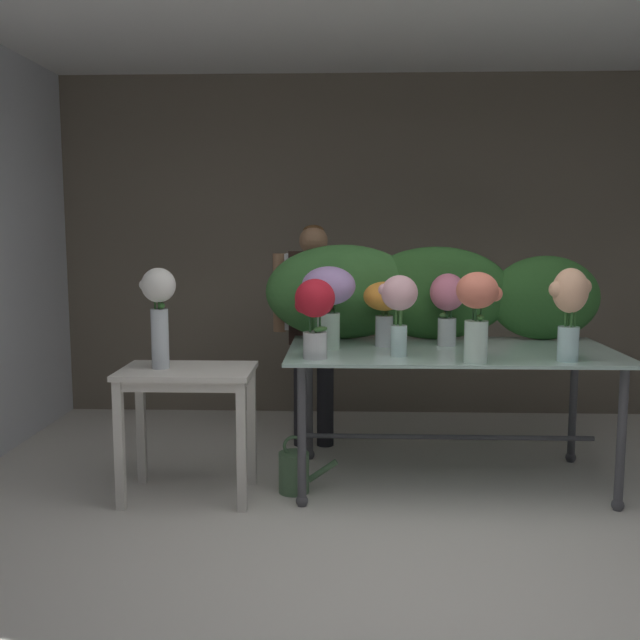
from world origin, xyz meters
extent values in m
plane|color=silver|center=(0.00, 1.63, 0.00)|extent=(7.19, 7.19, 0.00)
cube|color=#706656|center=(0.00, 3.27, 1.40)|extent=(5.50, 0.12, 2.80)
cube|color=silver|center=(0.00, 1.63, 2.86)|extent=(5.62, 3.39, 0.12)
cube|color=#ACCFC2|center=(0.30, 1.51, 0.82)|extent=(1.95, 1.03, 0.02)
cylinder|color=#4C4C51|center=(-0.57, 1.10, 0.40)|extent=(0.05, 0.05, 0.81)
sphere|color=#4C4C51|center=(-0.57, 1.10, 0.03)|extent=(0.07, 0.07, 0.07)
cylinder|color=#4C4C51|center=(1.18, 1.10, 0.40)|extent=(0.05, 0.05, 0.81)
sphere|color=#4C4C51|center=(1.18, 1.10, 0.03)|extent=(0.07, 0.07, 0.07)
cylinder|color=#4C4C51|center=(-0.57, 1.93, 0.40)|extent=(0.05, 0.05, 0.81)
sphere|color=#4C4C51|center=(-0.57, 1.93, 0.03)|extent=(0.07, 0.07, 0.07)
cylinder|color=#4C4C51|center=(1.18, 1.93, 0.40)|extent=(0.05, 0.05, 0.81)
sphere|color=#4C4C51|center=(1.18, 1.93, 0.03)|extent=(0.07, 0.07, 0.07)
cylinder|color=#4C4C51|center=(0.30, 1.51, 0.28)|extent=(1.75, 0.03, 0.03)
cube|color=silver|center=(-1.24, 1.22, 0.74)|extent=(0.76, 0.50, 0.03)
cube|color=silver|center=(-1.24, 1.22, 0.70)|extent=(0.70, 0.44, 0.06)
cube|color=silver|center=(-1.57, 1.01, 0.36)|extent=(0.05, 0.05, 0.73)
cube|color=silver|center=(-0.90, 1.01, 0.36)|extent=(0.05, 0.05, 0.73)
cube|color=silver|center=(-1.57, 1.43, 0.36)|extent=(0.05, 0.05, 0.73)
cube|color=silver|center=(-0.90, 1.43, 0.36)|extent=(0.05, 0.05, 0.73)
cylinder|color=#232328|center=(-0.64, 2.24, 0.43)|extent=(0.12, 0.12, 0.85)
cylinder|color=#232328|center=(-0.48, 2.24, 0.43)|extent=(0.12, 0.12, 0.85)
cube|color=silver|center=(-0.56, 2.24, 1.12)|extent=(0.39, 0.22, 0.53)
cube|color=black|center=(-0.56, 2.13, 1.08)|extent=(0.33, 0.02, 0.65)
cylinder|color=#936B4C|center=(-0.80, 2.24, 1.10)|extent=(0.09, 0.09, 0.55)
cylinder|color=#936B4C|center=(-0.32, 2.24, 1.10)|extent=(0.09, 0.09, 0.55)
sphere|color=#936B4C|center=(-0.56, 2.24, 1.47)|extent=(0.20, 0.20, 0.20)
ellipsoid|color=brown|center=(-0.56, 2.26, 1.53)|extent=(0.15, 0.15, 0.09)
ellipsoid|color=#387033|center=(-0.35, 1.91, 1.14)|extent=(1.01, 0.32, 0.62)
ellipsoid|color=#2D6028|center=(0.25, 1.91, 1.13)|extent=(0.99, 0.25, 0.61)
ellipsoid|color=#2D6028|center=(0.96, 1.91, 1.10)|extent=(0.72, 0.25, 0.55)
cylinder|color=silver|center=(0.37, 1.08, 0.94)|extent=(0.13, 0.13, 0.23)
cylinder|color=#9EBCB2|center=(0.37, 1.08, 0.88)|extent=(0.12, 0.12, 0.10)
cylinder|color=#28562D|center=(0.39, 1.09, 1.00)|extent=(0.01, 0.01, 0.32)
cylinder|color=#28562D|center=(0.36, 1.11, 1.00)|extent=(0.01, 0.01, 0.32)
cylinder|color=#28562D|center=(0.36, 1.06, 1.00)|extent=(0.01, 0.01, 0.32)
ellipsoid|color=#EF7A60|center=(0.37, 1.08, 1.22)|extent=(0.22, 0.22, 0.20)
sphere|color=#EF7A60|center=(0.47, 1.09, 1.20)|extent=(0.09, 0.09, 0.09)
ellipsoid|color=#2D6028|center=(0.39, 1.06, 1.08)|extent=(0.05, 0.10, 0.03)
cylinder|color=silver|center=(-0.44, 1.52, 0.94)|extent=(0.14, 0.14, 0.22)
cylinder|color=#9EBCB2|center=(-0.44, 1.52, 0.88)|extent=(0.13, 0.13, 0.09)
cylinder|color=#2D6028|center=(-0.40, 1.52, 0.99)|extent=(0.01, 0.01, 0.30)
cylinder|color=#2D6028|center=(-0.44, 1.55, 0.99)|extent=(0.01, 0.01, 0.30)
cylinder|color=#2D6028|center=(-0.46, 1.52, 0.99)|extent=(0.01, 0.01, 0.30)
cylinder|color=#2D6028|center=(-0.45, 1.48, 0.99)|extent=(0.01, 0.01, 0.30)
ellipsoid|color=#B28ED1|center=(-0.44, 1.52, 1.21)|extent=(0.32, 0.32, 0.23)
sphere|color=#B28ED1|center=(-0.52, 1.50, 1.19)|extent=(0.12, 0.12, 0.12)
ellipsoid|color=#2D6028|center=(-0.44, 1.53, 1.07)|extent=(0.10, 0.09, 0.03)
cylinder|color=silver|center=(0.88, 1.14, 0.93)|extent=(0.12, 0.12, 0.19)
cylinder|color=#9EBCB2|center=(0.88, 1.14, 0.87)|extent=(0.11, 0.11, 0.08)
cylinder|color=#387033|center=(0.91, 1.14, 0.99)|extent=(0.01, 0.01, 0.30)
cylinder|color=#387033|center=(0.88, 1.16, 0.99)|extent=(0.01, 0.01, 0.30)
cylinder|color=#387033|center=(0.86, 1.15, 0.99)|extent=(0.01, 0.01, 0.30)
cylinder|color=#387033|center=(0.89, 1.12, 0.99)|extent=(0.01, 0.01, 0.30)
ellipsoid|color=#F4B78E|center=(0.88, 1.14, 1.22)|extent=(0.19, 0.19, 0.24)
sphere|color=#F4B78E|center=(0.81, 1.13, 1.23)|extent=(0.10, 0.10, 0.10)
sphere|color=#F4B78E|center=(0.95, 1.15, 1.24)|extent=(0.10, 0.10, 0.10)
cylinder|color=silver|center=(-0.50, 1.17, 0.90)|extent=(0.13, 0.13, 0.15)
cylinder|color=#9EBCB2|center=(-0.50, 1.17, 0.86)|extent=(0.12, 0.12, 0.06)
cylinder|color=#28562D|center=(-0.48, 1.17, 0.97)|extent=(0.01, 0.01, 0.26)
cylinder|color=#28562D|center=(-0.50, 1.20, 0.97)|extent=(0.01, 0.01, 0.26)
cylinder|color=#28562D|center=(-0.53, 1.17, 0.97)|extent=(0.01, 0.01, 0.26)
cylinder|color=#28562D|center=(-0.50, 1.15, 0.97)|extent=(0.01, 0.01, 0.26)
ellipsoid|color=red|center=(-0.50, 1.17, 1.17)|extent=(0.22, 0.22, 0.21)
sphere|color=red|center=(-0.57, 1.18, 1.13)|extent=(0.09, 0.09, 0.09)
sphere|color=red|center=(-0.45, 1.16, 1.20)|extent=(0.07, 0.07, 0.07)
ellipsoid|color=#387033|center=(-0.47, 1.15, 1.00)|extent=(0.10, 0.10, 0.03)
cylinder|color=silver|center=(-0.10, 1.61, 0.92)|extent=(0.11, 0.11, 0.19)
cylinder|color=#9EBCB2|center=(-0.10, 1.61, 0.87)|extent=(0.10, 0.10, 0.08)
cylinder|color=#477F3D|center=(-0.07, 1.61, 0.96)|extent=(0.01, 0.01, 0.25)
cylinder|color=#477F3D|center=(-0.10, 1.64, 0.96)|extent=(0.01, 0.01, 0.25)
cylinder|color=#477F3D|center=(-0.10, 1.59, 0.96)|extent=(0.01, 0.01, 0.25)
ellipsoid|color=orange|center=(-0.10, 1.61, 1.14)|extent=(0.26, 0.26, 0.18)
sphere|color=orange|center=(-0.17, 1.60, 1.16)|extent=(0.09, 0.09, 0.09)
sphere|color=orange|center=(-0.02, 1.63, 1.15)|extent=(0.09, 0.09, 0.09)
ellipsoid|color=#477F3D|center=(-0.09, 1.65, 1.04)|extent=(0.07, 0.11, 0.03)
cylinder|color=silver|center=(-0.03, 1.27, 0.92)|extent=(0.09, 0.09, 0.18)
cylinder|color=#9EBCB2|center=(-0.03, 1.27, 0.87)|extent=(0.09, 0.09, 0.07)
cylinder|color=#477F3D|center=(-0.02, 1.27, 0.99)|extent=(0.01, 0.01, 0.29)
cylinder|color=#477F3D|center=(-0.03, 1.29, 0.99)|extent=(0.01, 0.01, 0.29)
cylinder|color=#477F3D|center=(-0.05, 1.27, 0.99)|extent=(0.01, 0.01, 0.29)
cylinder|color=#477F3D|center=(-0.03, 1.25, 0.99)|extent=(0.01, 0.01, 0.29)
ellipsoid|color=#EFB2BC|center=(-0.03, 1.27, 1.19)|extent=(0.21, 0.21, 0.20)
sphere|color=#EFB2BC|center=(-0.12, 1.27, 1.21)|extent=(0.07, 0.07, 0.07)
sphere|color=#EFB2BC|center=(0.03, 1.27, 1.15)|extent=(0.05, 0.05, 0.05)
cylinder|color=silver|center=(0.30, 1.65, 0.92)|extent=(0.11, 0.11, 0.17)
cylinder|color=#9EBCB2|center=(0.30, 1.65, 0.87)|extent=(0.11, 0.11, 0.07)
cylinder|color=#28562D|center=(0.32, 1.65, 0.97)|extent=(0.01, 0.01, 0.25)
cylinder|color=#28562D|center=(0.29, 1.67, 0.97)|extent=(0.01, 0.01, 0.25)
cylinder|color=#28562D|center=(0.29, 1.64, 0.97)|extent=(0.01, 0.01, 0.25)
ellipsoid|color=pink|center=(0.30, 1.65, 1.16)|extent=(0.22, 0.22, 0.23)
sphere|color=pink|center=(0.35, 1.66, 1.14)|extent=(0.08, 0.08, 0.08)
ellipsoid|color=#477F3D|center=(0.28, 1.65, 1.02)|extent=(0.09, 0.10, 0.03)
cylinder|color=silver|center=(-1.39, 1.22, 0.93)|extent=(0.10, 0.10, 0.34)
cylinder|color=#9EBCB2|center=(-1.39, 1.22, 0.83)|extent=(0.09, 0.09, 0.14)
cylinder|color=#387033|center=(-1.37, 1.22, 0.97)|extent=(0.01, 0.01, 0.41)
cylinder|color=#387033|center=(-1.39, 1.24, 0.97)|extent=(0.01, 0.01, 0.41)
cylinder|color=#387033|center=(-1.41, 1.22, 0.97)|extent=(0.01, 0.01, 0.41)
cylinder|color=#387033|center=(-1.38, 1.20, 0.97)|extent=(0.01, 0.01, 0.41)
ellipsoid|color=white|center=(-1.39, 1.22, 1.23)|extent=(0.19, 0.19, 0.20)
sphere|color=white|center=(-1.46, 1.21, 1.24)|extent=(0.06, 0.06, 0.06)
ellipsoid|color=#2D6028|center=(-1.37, 1.20, 1.12)|extent=(0.06, 0.11, 0.03)
cylinder|color=#4C704C|center=(-0.64, 1.31, 0.12)|extent=(0.18, 0.18, 0.24)
cylinder|color=#4C704C|center=(-0.47, 1.31, 0.13)|extent=(0.18, 0.04, 0.14)
torus|color=#4C704C|center=(-0.64, 1.31, 0.28)|extent=(0.13, 0.02, 0.13)
camera|label=1|loc=(-0.34, -2.76, 1.55)|focal=40.12mm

